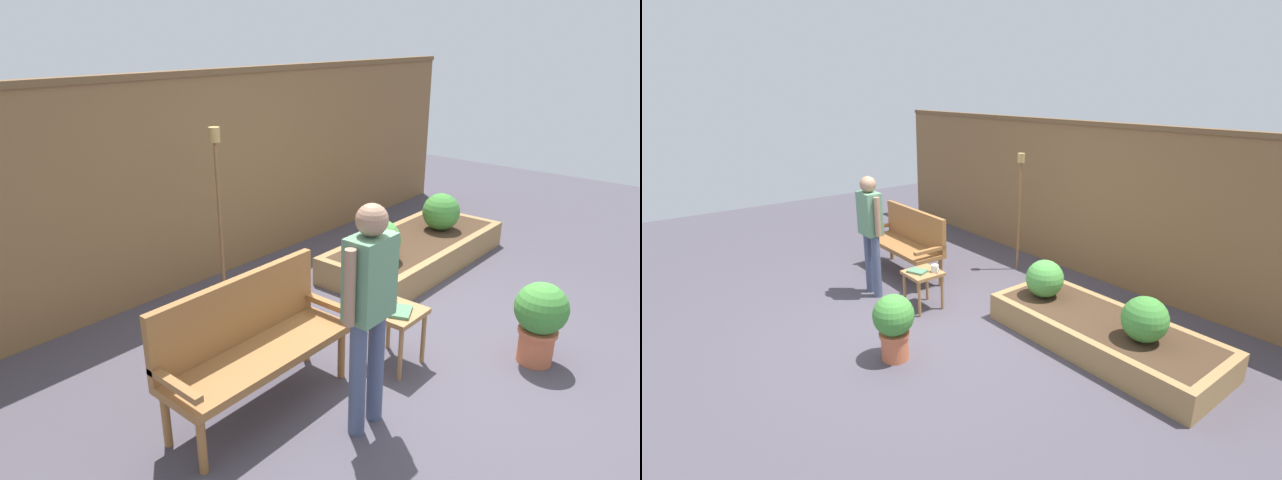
% 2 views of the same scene
% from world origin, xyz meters
% --- Properties ---
extents(ground_plane, '(14.00, 14.00, 0.00)m').
position_xyz_m(ground_plane, '(0.00, 0.00, 0.00)').
color(ground_plane, '#47424C').
extents(fence_back, '(8.40, 0.14, 2.16)m').
position_xyz_m(fence_back, '(0.00, 2.60, 1.09)').
color(fence_back, brown).
rests_on(fence_back, ground_plane).
extents(garden_bench, '(1.44, 0.48, 0.94)m').
position_xyz_m(garden_bench, '(-1.43, 0.59, 0.54)').
color(garden_bench, '#936033').
rests_on(garden_bench, ground_plane).
extents(side_table, '(0.40, 0.40, 0.48)m').
position_xyz_m(side_table, '(-0.35, 0.12, 0.40)').
color(side_table, '#9E7042').
rests_on(side_table, ground_plane).
extents(cup_on_table, '(0.13, 0.09, 0.09)m').
position_xyz_m(cup_on_table, '(-0.25, 0.23, 0.52)').
color(cup_on_table, silver).
rests_on(cup_on_table, side_table).
extents(book_on_table, '(0.26, 0.23, 0.03)m').
position_xyz_m(book_on_table, '(-0.37, 0.05, 0.49)').
color(book_on_table, '#4C7A56').
rests_on(book_on_table, side_table).
extents(potted_boxwood, '(0.41, 0.41, 0.69)m').
position_xyz_m(potted_boxwood, '(0.41, -0.73, 0.40)').
color(potted_boxwood, '#C66642').
rests_on(potted_boxwood, ground_plane).
extents(raised_planter_bed, '(2.40, 1.00, 0.30)m').
position_xyz_m(raised_planter_bed, '(1.55, 1.09, 0.15)').
color(raised_planter_bed, '#997547').
rests_on(raised_planter_bed, ground_plane).
extents(shrub_near_bench, '(0.43, 0.43, 0.43)m').
position_xyz_m(shrub_near_bench, '(0.76, 1.04, 0.52)').
color(shrub_near_bench, brown).
rests_on(shrub_near_bench, raised_planter_bed).
extents(shrub_far_corner, '(0.44, 0.44, 0.44)m').
position_xyz_m(shrub_far_corner, '(2.01, 1.04, 0.52)').
color(shrub_far_corner, brown).
rests_on(shrub_far_corner, raised_planter_bed).
extents(tiki_torch, '(0.10, 0.10, 1.72)m').
position_xyz_m(tiki_torch, '(-0.56, 1.93, 1.18)').
color(tiki_torch, brown).
rests_on(tiki_torch, ground_plane).
extents(person_by_bench, '(0.47, 0.20, 1.56)m').
position_xyz_m(person_by_bench, '(-1.10, -0.16, 0.93)').
color(person_by_bench, '#475170').
rests_on(person_by_bench, ground_plane).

